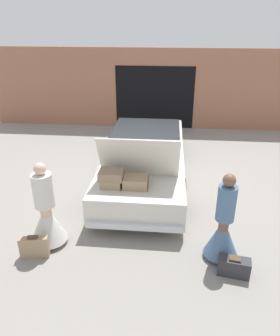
# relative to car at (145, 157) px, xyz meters

# --- Properties ---
(ground_plane) EXTENTS (40.00, 40.00, 0.00)m
(ground_plane) POSITION_rel_car_xyz_m (0.00, -0.00, -0.56)
(ground_plane) COLOR gray
(garage_wall_back) EXTENTS (12.00, 0.14, 2.80)m
(garage_wall_back) POSITION_rel_car_xyz_m (0.00, 4.21, 0.83)
(garage_wall_back) COLOR #9E664C
(garage_wall_back) RESTS_ON ground_plane
(car) EXTENTS (1.92, 5.25, 1.73)m
(car) POSITION_rel_car_xyz_m (0.00, 0.00, 0.00)
(car) COLOR silver
(car) RESTS_ON ground_plane
(person_left) EXTENTS (0.67, 0.67, 1.60)m
(person_left) POSITION_rel_car_xyz_m (-1.53, -2.85, 0.00)
(person_left) COLOR beige
(person_left) RESTS_ON ground_plane
(person_right) EXTENTS (0.58, 0.58, 1.60)m
(person_right) POSITION_rel_car_xyz_m (1.54, -2.98, 0.01)
(person_right) COLOR brown
(person_right) RESTS_ON ground_plane
(suitcase_beside_left_person) EXTENTS (0.50, 0.22, 0.42)m
(suitcase_beside_left_person) POSITION_rel_car_xyz_m (-1.64, -3.26, -0.37)
(suitcase_beside_left_person) COLOR #9E8460
(suitcase_beside_left_person) RESTS_ON ground_plane
(suitcase_beside_right_person) EXTENTS (0.54, 0.30, 0.33)m
(suitcase_beside_right_person) POSITION_rel_car_xyz_m (1.70, -3.38, -0.41)
(suitcase_beside_right_person) COLOR #2D2D33
(suitcase_beside_right_person) RESTS_ON ground_plane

